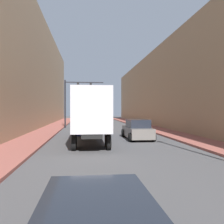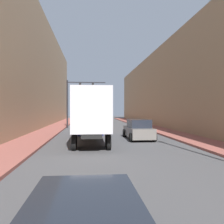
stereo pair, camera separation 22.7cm
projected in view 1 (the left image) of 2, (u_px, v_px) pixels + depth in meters
sidewalk_right at (158, 130)px, 29.84m from camera, size 2.84×80.00×0.15m
sidewalk_left at (47, 131)px, 28.44m from camera, size 2.84×80.00×0.15m
building_right at (193, 83)px, 30.25m from camera, size 6.00×80.00×11.37m
building_left at (7, 63)px, 27.89m from camera, size 6.00×80.00×15.49m
semi_truck at (90, 114)px, 20.06m from camera, size 2.44×12.02×3.92m
suv_car at (137, 130)px, 21.27m from camera, size 2.10×4.97×1.69m
traffic_signal_gantry at (74, 95)px, 34.32m from camera, size 5.37×0.35×6.57m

